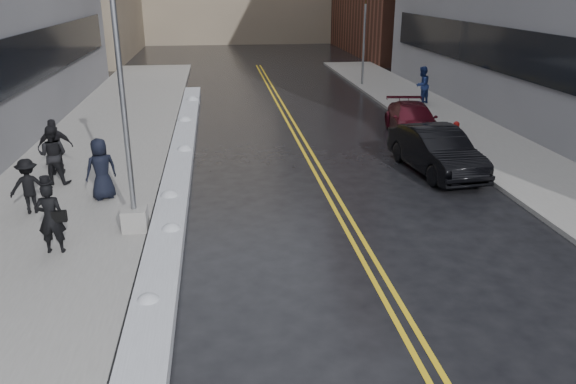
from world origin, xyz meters
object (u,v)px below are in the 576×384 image
object	(u,v)px
car_black	(436,151)
pedestrian_b	(53,155)
pedestrian_c	(101,169)
car_maroon	(413,120)
pedestrian_d	(55,147)
fire_hydrant	(456,129)
traffic_signal	(364,33)
pedestrian_fedora	(51,218)
pedestrian_east	(422,85)
pedestrian_e	(29,186)
lamppost	(127,143)

from	to	relation	value
car_black	pedestrian_b	bearing A→B (deg)	173.98
pedestrian_b	pedestrian_c	xyz separation A→B (m)	(1.80, -1.63, -0.03)
car_black	car_maroon	distance (m)	5.19
pedestrian_d	car_maroon	xyz separation A→B (m)	(14.02, 4.08, -0.42)
fire_hydrant	pedestrian_b	world-z (taller)	pedestrian_b
traffic_signal	pedestrian_fedora	world-z (taller)	traffic_signal
pedestrian_fedora	pedestrian_b	world-z (taller)	pedestrian_b
car_maroon	pedestrian_fedora	bearing A→B (deg)	-133.06
pedestrian_c	pedestrian_east	bearing A→B (deg)	-166.52
pedestrian_c	car_black	size ratio (longest dim) A/B	0.39
pedestrian_d	car_black	distance (m)	13.17
pedestrian_c	pedestrian_e	distance (m)	2.05
traffic_signal	car_maroon	bearing A→B (deg)	-94.47
pedestrian_b	car_maroon	bearing A→B (deg)	-151.53
fire_hydrant	pedestrian_b	distance (m)	15.84
pedestrian_fedora	pedestrian_c	distance (m)	3.65
fire_hydrant	traffic_signal	bearing A→B (deg)	92.05
lamppost	fire_hydrant	xyz separation A→B (m)	(12.30, 8.00, -1.98)
fire_hydrant	pedestrian_fedora	size ratio (longest dim) A/B	0.41
lamppost	fire_hydrant	size ratio (longest dim) A/B	10.45
pedestrian_fedora	pedestrian_east	xyz separation A→B (m)	(15.17, 16.43, 0.11)
pedestrian_d	traffic_signal	bearing A→B (deg)	-142.44
fire_hydrant	pedestrian_d	distance (m)	15.80
fire_hydrant	pedestrian_east	size ratio (longest dim) A/B	0.36
pedestrian_d	pedestrian_east	world-z (taller)	pedestrian_east
pedestrian_fedora	car_black	bearing A→B (deg)	-156.22
pedestrian_e	pedestrian_east	xyz separation A→B (m)	(16.47, 13.72, 0.20)
pedestrian_e	car_maroon	world-z (taller)	pedestrian_e
pedestrian_d	car_black	xyz separation A→B (m)	(13.12, -1.02, -0.31)
pedestrian_east	car_black	distance (m)	11.73
lamppost	pedestrian_east	distance (m)	20.38
traffic_signal	pedestrian_east	distance (m)	7.24
lamppost	traffic_signal	world-z (taller)	lamppost
pedestrian_c	pedestrian_east	world-z (taller)	pedestrian_east
traffic_signal	lamppost	bearing A→B (deg)	-118.21
pedestrian_fedora	car_black	size ratio (longest dim) A/B	0.37
pedestrian_b	pedestrian_d	world-z (taller)	pedestrian_b
pedestrian_d	pedestrian_e	xyz separation A→B (m)	(0.14, -3.54, -0.16)
fire_hydrant	pedestrian_c	distance (m)	14.64
pedestrian_c	car_maroon	distance (m)	13.80
fire_hydrant	car_maroon	xyz separation A→B (m)	(-1.50, 1.21, 0.14)
pedestrian_fedora	pedestrian_d	world-z (taller)	pedestrian_d
traffic_signal	pedestrian_fedora	distance (m)	26.92
pedestrian_e	pedestrian_fedora	bearing A→B (deg)	102.10
traffic_signal	pedestrian_b	bearing A→B (deg)	-129.71
pedestrian_fedora	pedestrian_d	bearing A→B (deg)	-77.33
pedestrian_c	pedestrian_east	distance (m)	19.45
pedestrian_e	pedestrian_b	bearing A→B (deg)	-104.56
lamppost	pedestrian_d	bearing A→B (deg)	122.15
car_maroon	lamppost	bearing A→B (deg)	-132.00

